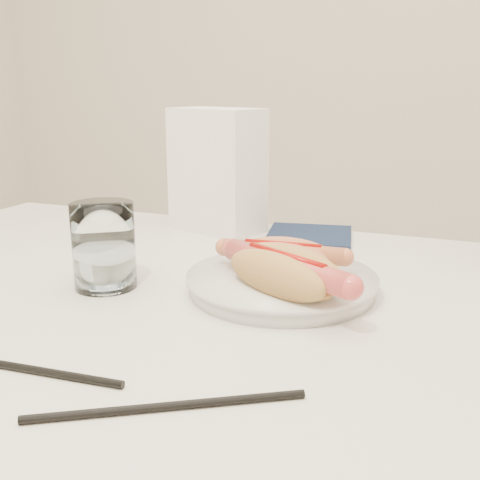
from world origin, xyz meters
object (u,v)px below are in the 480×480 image
(table, at_px, (187,335))
(hotdog_right, at_px, (286,273))
(water_glass, at_px, (104,246))
(plate, at_px, (281,285))
(hotdog_left, at_px, (282,257))
(napkin_box, at_px, (217,170))

(table, relative_size, hotdog_right, 6.52)
(hotdog_right, bearing_deg, water_glass, -148.70)
(plate, height_order, hotdog_right, hotdog_right)
(table, xyz_separation_m, water_glass, (-0.11, -0.02, 0.12))
(plate, xyz_separation_m, water_glass, (-0.22, -0.07, 0.05))
(plate, xyz_separation_m, hotdog_left, (-0.01, 0.02, 0.03))
(plate, relative_size, hotdog_right, 1.30)
(plate, relative_size, hotdog_left, 1.45)
(table, distance_m, plate, 0.14)
(hotdog_left, height_order, hotdog_right, hotdog_right)
(plate, distance_m, water_glass, 0.24)
(water_glass, distance_m, napkin_box, 0.34)
(hotdog_right, relative_size, napkin_box, 0.83)
(napkin_box, bearing_deg, hotdog_right, -35.88)
(table, bearing_deg, napkin_box, 106.21)
(hotdog_left, relative_size, water_glass, 1.44)
(hotdog_left, relative_size, hotdog_right, 0.89)
(hotdog_right, height_order, water_glass, water_glass)
(table, bearing_deg, plate, 23.53)
(table, xyz_separation_m, hotdog_right, (0.13, -0.00, 0.10))
(table, xyz_separation_m, hotdog_left, (0.11, 0.07, 0.10))
(hotdog_left, bearing_deg, table, -151.03)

